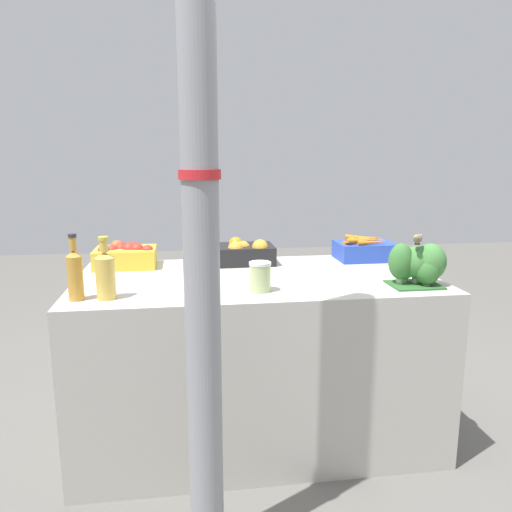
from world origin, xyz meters
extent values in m
plane|color=#605E59|center=(0.00, 0.00, 0.00)|extent=(10.00, 10.00, 0.00)
cube|color=#B7B2A8|center=(0.00, 0.00, 0.41)|extent=(1.71, 0.89, 0.83)
cylinder|color=gray|center=(-0.28, -0.78, 1.30)|extent=(0.12, 0.12, 2.59)
cylinder|color=red|center=(-0.28, -0.78, 1.35)|extent=(0.13, 0.13, 0.03)
cube|color=gold|center=(-0.65, 0.30, 0.88)|extent=(0.31, 0.23, 0.10)
sphere|color=red|center=(-0.53, 0.26, 0.92)|extent=(0.06, 0.06, 0.06)
sphere|color=red|center=(-0.61, 0.32, 0.92)|extent=(0.07, 0.07, 0.07)
sphere|color=#BC562D|center=(-0.70, 0.36, 0.93)|extent=(0.07, 0.07, 0.07)
sphere|color=red|center=(-0.68, 0.38, 0.92)|extent=(0.07, 0.07, 0.07)
sphere|color=red|center=(-0.67, 0.32, 0.92)|extent=(0.07, 0.07, 0.07)
sphere|color=red|center=(-0.63, 0.29, 0.92)|extent=(0.08, 0.08, 0.08)
sphere|color=red|center=(-0.58, 0.28, 0.92)|extent=(0.07, 0.07, 0.07)
sphere|color=red|center=(-0.71, 0.29, 0.92)|extent=(0.07, 0.07, 0.07)
sphere|color=red|center=(-0.75, 0.26, 0.92)|extent=(0.06, 0.06, 0.06)
cube|color=black|center=(-0.02, 0.30, 0.88)|extent=(0.31, 0.23, 0.10)
sphere|color=orange|center=(-0.07, 0.24, 0.92)|extent=(0.08, 0.08, 0.08)
sphere|color=orange|center=(-0.06, 0.36, 0.92)|extent=(0.08, 0.08, 0.08)
sphere|color=orange|center=(-0.03, 0.30, 0.91)|extent=(0.08, 0.08, 0.08)
sphere|color=orange|center=(0.05, 0.23, 0.93)|extent=(0.08, 0.08, 0.08)
sphere|color=orange|center=(-0.04, 0.29, 0.91)|extent=(0.07, 0.07, 0.07)
cube|color=#2847B7|center=(0.66, 0.30, 0.88)|extent=(0.31, 0.23, 0.10)
cone|color=orange|center=(0.59, 0.28, 0.93)|extent=(0.15, 0.07, 0.02)
cone|color=orange|center=(0.71, 0.27, 0.93)|extent=(0.17, 0.08, 0.02)
cone|color=orange|center=(0.65, 0.35, 0.94)|extent=(0.15, 0.06, 0.03)
cone|color=orange|center=(0.67, 0.22, 0.94)|extent=(0.16, 0.03, 0.03)
cone|color=orange|center=(0.72, 0.37, 0.93)|extent=(0.14, 0.06, 0.03)
cone|color=orange|center=(0.69, 0.33, 0.94)|extent=(0.17, 0.04, 0.03)
cone|color=orange|center=(0.69, 0.27, 0.95)|extent=(0.15, 0.06, 0.02)
cone|color=orange|center=(0.63, 0.36, 0.95)|extent=(0.13, 0.05, 0.03)
cone|color=orange|center=(0.61, 0.31, 0.94)|extent=(0.12, 0.04, 0.03)
cone|color=orange|center=(0.62, 0.24, 0.95)|extent=(0.17, 0.04, 0.03)
cube|color=#2D602D|center=(0.68, -0.28, 0.83)|extent=(0.22, 0.18, 0.01)
ellipsoid|color=#427F3D|center=(0.64, -0.24, 0.91)|extent=(0.10, 0.10, 0.12)
cylinder|color=#B2C693|center=(0.64, -0.24, 0.85)|extent=(0.03, 0.03, 0.02)
ellipsoid|color=#387033|center=(0.62, -0.25, 0.94)|extent=(0.11, 0.11, 0.16)
cylinder|color=#B2C693|center=(0.62, -0.25, 0.85)|extent=(0.03, 0.03, 0.02)
ellipsoid|color=#427F3D|center=(0.70, -0.26, 0.93)|extent=(0.14, 0.14, 0.14)
cylinder|color=#B2C693|center=(0.70, -0.26, 0.85)|extent=(0.03, 0.03, 0.02)
ellipsoid|color=#387033|center=(0.73, -0.30, 0.90)|extent=(0.11, 0.11, 0.13)
cylinder|color=#B2C693|center=(0.73, -0.30, 0.85)|extent=(0.03, 0.03, 0.02)
ellipsoid|color=#427F3D|center=(0.75, -0.28, 0.94)|extent=(0.14, 0.14, 0.17)
cylinder|color=#B2C693|center=(0.75, -0.28, 0.85)|extent=(0.03, 0.03, 0.02)
cylinder|color=gold|center=(-0.78, -0.29, 0.92)|extent=(0.06, 0.06, 0.18)
cone|color=gold|center=(-0.78, -0.29, 1.02)|extent=(0.06, 0.06, 0.03)
cylinder|color=gold|center=(-0.78, -0.29, 1.06)|extent=(0.03, 0.03, 0.05)
cylinder|color=#2D2D33|center=(-0.78, -0.29, 1.09)|extent=(0.03, 0.03, 0.01)
cylinder|color=gold|center=(-0.66, -0.29, 0.91)|extent=(0.08, 0.08, 0.17)
cone|color=gold|center=(-0.66, -0.29, 1.01)|extent=(0.08, 0.08, 0.02)
cylinder|color=gold|center=(-0.66, -0.29, 1.05)|extent=(0.04, 0.04, 0.05)
cylinder|color=gold|center=(-0.66, -0.29, 1.08)|extent=(0.04, 0.04, 0.01)
cylinder|color=#B2C684|center=(-0.02, -0.27, 0.89)|extent=(0.09, 0.09, 0.12)
cylinder|color=white|center=(-0.02, -0.27, 0.95)|extent=(0.10, 0.10, 0.01)
cube|color=#4C3D2D|center=(0.67, -0.29, 1.02)|extent=(0.02, 0.02, 0.01)
ellipsoid|color=#7A664C|center=(0.67, -0.29, 1.05)|extent=(0.07, 0.08, 0.04)
sphere|color=#897556|center=(0.65, -0.33, 1.06)|extent=(0.03, 0.03, 0.03)
cone|color=#4C3D28|center=(0.64, -0.34, 1.06)|extent=(0.01, 0.02, 0.01)
cube|color=#7A664C|center=(0.71, -0.25, 1.05)|extent=(0.04, 0.04, 0.01)
camera|label=1|loc=(-0.33, -2.32, 1.41)|focal=35.00mm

